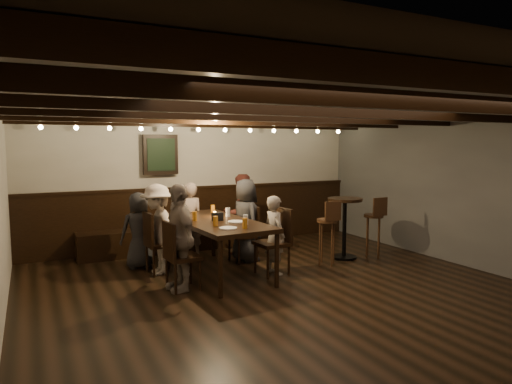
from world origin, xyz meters
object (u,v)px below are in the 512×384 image
person_bench_left (139,230)px  chair_left_near (160,254)px  person_left_near (158,229)px  high_top_table (345,219)px  chair_right_near (244,244)px  dining_table (216,225)px  bar_stool_left (327,241)px  person_right_near (246,220)px  chair_right_far (273,254)px  person_bench_right (241,214)px  chair_left_far (182,269)px  person_right_far (275,235)px  bar_stool_right (373,235)px  person_bench_centre (190,221)px  person_left_far (179,237)px

person_bench_left → chair_left_near: bearing=111.8°
person_left_near → high_top_table: size_ratio=1.31×
chair_right_near → person_bench_left: size_ratio=0.76×
high_top_table → person_left_near: bearing=170.5°
person_left_near → dining_table: bearing=59.0°
bar_stool_left → chair_right_near: bearing=144.8°
chair_left_near → person_right_near: person_right_near is taller
person_right_near → person_bench_left: bearing=74.7°
person_bench_left → high_top_table: 3.38m
chair_right_far → person_bench_right: 1.42m
chair_right_far → person_bench_left: size_ratio=0.82×
chair_left_far → dining_table: bearing=122.0°
chair_right_near → chair_right_far: (0.06, -0.90, 0.02)m
person_right_near → person_right_far: bearing=180.0°
chair_left_near → bar_stool_right: size_ratio=0.89×
person_bench_right → bar_stool_right: 2.32m
person_right_far → high_top_table: (1.51, 0.29, 0.09)m
person_bench_centre → chair_left_far: bearing=64.4°
bar_stool_left → person_right_near: bearing=143.9°
chair_left_near → chair_right_near: (1.44, 0.09, -0.01)m
chair_left_far → person_right_near: bearing=121.5°
dining_table → chair_right_near: 0.97m
chair_left_near → person_right_far: person_right_far is taller
chair_right_far → chair_right_near: bearing=0.1°
chair_left_far → person_right_near: person_right_near is taller
chair_right_far → person_bench_centre: 1.70m
chair_right_near → bar_stool_right: bearing=-113.6°
chair_left_far → person_right_far: bearing=90.0°
chair_left_far → person_right_near: size_ratio=0.67×
chair_right_far → high_top_table: (1.54, 0.29, 0.38)m
person_bench_left → chair_right_near: bearing=164.5°
person_left_far → high_top_table: (3.01, 0.38, -0.04)m
chair_right_far → person_right_near: bearing=-1.9°
person_bench_centre → person_bench_left: bearing=9.5°
person_left_near → person_left_far: bearing=0.0°
person_bench_right → person_left_near: 1.71m
chair_left_far → person_right_near: (1.41, 0.99, 0.40)m
chair_right_near → person_left_near: (-1.47, -0.09, 0.40)m
chair_left_far → chair_right_near: chair_left_far is taller
dining_table → person_left_near: person_left_near is taller
person_bench_centre → person_left_far: person_left_far is taller
chair_left_near → chair_right_near: 1.44m
chair_right_near → person_left_far: (-1.41, -0.99, 0.43)m
person_bench_right → high_top_table: bearing=140.0°
high_top_table → person_right_far: bearing=-169.1°
person_bench_left → person_left_far: 1.36m
chair_left_far → chair_right_far: 1.44m
person_bench_left → bar_stool_right: 3.91m
chair_right_far → person_left_far: size_ratio=0.69×
person_left_near → person_bench_centre: bearing=128.7°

